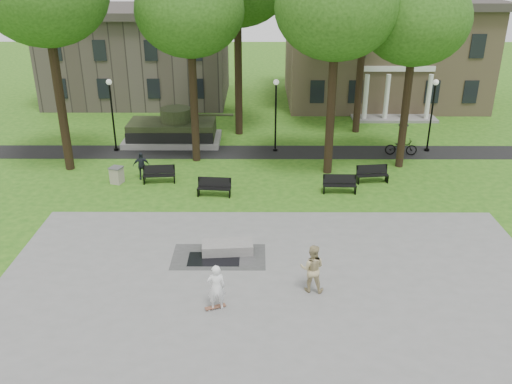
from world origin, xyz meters
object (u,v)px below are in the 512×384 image
friend_watching (312,268)px  cyclist (402,141)px  trash_bin (117,175)px  concrete_block (227,247)px  park_bench_0 (159,174)px  skateboarder (216,287)px

friend_watching → cyclist: cyclist is taller
cyclist → trash_bin: bearing=109.7°
concrete_block → trash_bin: (-6.66, 7.74, 0.24)m
cyclist → park_bench_0: size_ratio=1.21×
skateboarder → trash_bin: size_ratio=1.90×
friend_watching → trash_bin: (-10.05, 10.66, -0.51)m
skateboarder → friend_watching: size_ratio=0.93×
friend_watching → concrete_block: bearing=-32.3°
friend_watching → cyclist: bearing=-106.5°
skateboarder → concrete_block: bearing=-101.6°
concrete_block → skateboarder: (-0.17, -4.11, 0.69)m
friend_watching → skateboarder: bearing=26.9°
concrete_block → park_bench_0: bearing=118.5°
skateboarder → park_bench_0: bearing=-80.3°
park_bench_0 → skateboarder: bearing=-76.7°
concrete_block → park_bench_0: size_ratio=1.20×
friend_watching → trash_bin: friend_watching is taller
skateboarder → trash_bin: bearing=-70.5°
friend_watching → cyclist: (7.15, 15.39, -0.09)m
concrete_block → friend_watching: (3.39, -2.92, 0.75)m
skateboarder → friend_watching: bearing=-170.7°
friend_watching → cyclist: 16.97m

